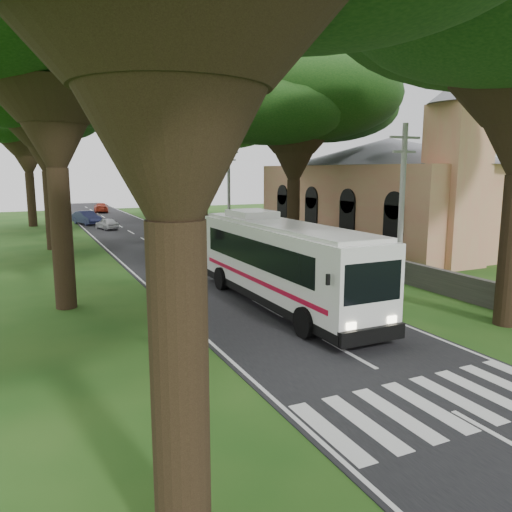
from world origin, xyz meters
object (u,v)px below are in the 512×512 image
distant_car_c (101,208)px  pedestrian (174,333)px  church (390,184)px  pole_near (401,213)px  coach_bus (281,261)px  distant_car_a (107,224)px  pole_mid (229,193)px  pole_far (164,186)px  distant_car_b (87,218)px

distant_car_c → pedestrian: pedestrian is taller
church → pole_near: church is taller
coach_bus → pedestrian: coach_bus is taller
distant_car_a → distant_car_c: 21.88m
pole_near → distant_car_a: 36.33m
church → pole_mid: bearing=160.2°
coach_bus → distant_car_c: size_ratio=2.76×
pole_far → distant_car_b: bearing=170.9°
distant_car_c → distant_car_b: bearing=82.9°
church → distant_car_b: size_ratio=5.38×
pole_mid → pedestrian: bearing=-116.2°
pedestrian → distant_car_c: bearing=0.7°
pole_near → church: bearing=51.5°
church → distant_car_c: church is taller
pole_far → pole_near: bearing=-90.0°
distant_car_a → distant_car_c: (2.52, 21.74, 0.08)m
distant_car_b → pedestrian: size_ratio=2.35×
pedestrian → pole_near: bearing=-72.1°
coach_bus → distant_car_b: bearing=95.3°
pole_near → distant_car_b: (-8.50, 41.37, -3.41)m
coach_bus → distant_car_a: coach_bus is taller
distant_car_b → church: bearing=-70.0°
church → coach_bus: (-17.06, -13.27, -2.89)m
pole_near → pole_mid: size_ratio=1.00×
pole_far → coach_bus: size_ratio=0.63×
church → pedestrian: church is taller
pole_far → distant_car_c: pole_far is taller
pole_mid → pedestrian: size_ratio=4.21×
pole_mid → pole_far: (0.00, 20.00, 0.00)m
church → pole_near: (-12.36, -15.55, -0.73)m
pedestrian → pole_far: bearing=-7.8°
church → distant_car_b: 33.46m
pedestrian → pole_mid: bearing=-19.5°
church → pole_far: 27.41m
pole_mid → pole_near: bearing=-90.0°
pole_mid → coach_bus: (-4.70, -17.72, -2.16)m
pole_far → distant_car_a: size_ratio=2.32×
pole_mid → coach_bus: pole_mid is taller
coach_bus → distant_car_b: size_ratio=2.85×
coach_bus → pedestrian: size_ratio=6.70×
distant_car_c → church: bearing=118.7°
pole_far → coach_bus: (-4.70, -37.72, -2.16)m
distant_car_b → pole_mid: bearing=-87.2°
church → pedestrian: (-23.27, -17.71, -3.96)m
church → pole_far: church is taller
church → distant_car_c: (-17.06, 41.61, -4.21)m
pole_far → coach_bus: bearing=-97.1°
distant_car_a → pole_mid: bearing=100.7°
coach_bus → pedestrian: bearing=-144.7°
pole_near → pedestrian: (-10.91, -2.16, -3.23)m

